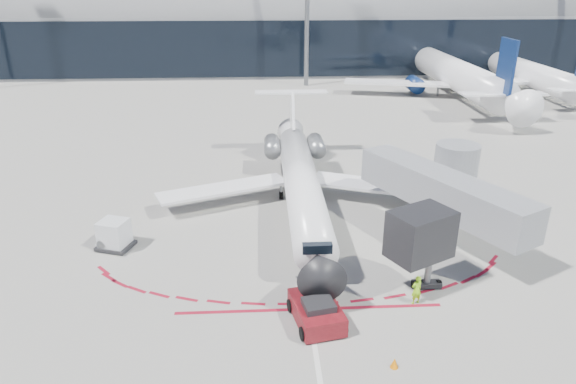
{
  "coord_description": "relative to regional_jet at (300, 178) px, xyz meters",
  "views": [
    {
      "loc": [
        -2.31,
        -33.78,
        16.12
      ],
      "look_at": [
        -0.62,
        -2.61,
        2.94
      ],
      "focal_mm": 32.0,
      "sensor_mm": 36.0,
      "label": 1
    }
  ],
  "objects": [
    {
      "name": "ramp_worker",
      "position": [
        5.16,
        -13.04,
        -1.39
      ],
      "size": [
        0.71,
        0.58,
        1.68
      ],
      "primitive_type": "imported",
      "rotation": [
        0.0,
        0.0,
        3.47
      ],
      "color": "#A0F419",
      "rests_on": "ground"
    },
    {
      "name": "light_mast_centre",
      "position": [
        4.45,
        46.22,
        10.27
      ],
      "size": [
        0.7,
        0.7,
        25.0
      ],
      "primitive_type": "cylinder",
      "color": "slate",
      "rests_on": "ground"
    },
    {
      "name": "uld_container",
      "position": [
        -12.32,
        -6.09,
        -1.28
      ],
      "size": [
        2.51,
        2.31,
        1.94
      ],
      "rotation": [
        0.0,
        0.0,
        -0.32
      ],
      "color": "black",
      "rests_on": "ground"
    },
    {
      "name": "pushback_tug",
      "position": [
        -0.28,
        -14.35,
        -1.61
      ],
      "size": [
        2.87,
        5.53,
        1.41
      ],
      "rotation": [
        0.0,
        0.0,
        0.2
      ],
      "color": "#550C13",
      "rests_on": "ground"
    },
    {
      "name": "regional_jet",
      "position": [
        0.0,
        0.0,
        0.0
      ],
      "size": [
        21.66,
        26.72,
        6.69
      ],
      "color": "white",
      "rests_on": "ground"
    },
    {
      "name": "bg_airliner_1",
      "position": [
        37.55,
        40.4,
        2.82
      ],
      "size": [
        31.27,
        33.11,
        10.12
      ],
      "primitive_type": null,
      "color": "white",
      "rests_on": "ground"
    },
    {
      "name": "ground",
      "position": [
        -0.55,
        -1.78,
        -2.23
      ],
      "size": [
        260.0,
        260.0,
        0.0
      ],
      "primitive_type": "plane",
      "color": "slate",
      "rests_on": "ground"
    },
    {
      "name": "bg_airliner_0",
      "position": [
        25.28,
        38.43,
        3.79
      ],
      "size": [
        37.24,
        39.43,
        12.05
      ],
      "primitive_type": null,
      "color": "white",
      "rests_on": "ground"
    },
    {
      "name": "apron_stop_bar",
      "position": [
        -0.55,
        -13.28,
        -2.23
      ],
      "size": [
        14.0,
        0.25,
        0.01
      ],
      "primitive_type": "cube",
      "color": "maroon",
      "rests_on": "ground"
    },
    {
      "name": "jet_bridge",
      "position": [
        9.24,
        -4.79,
        0.77
      ],
      "size": [
        10.03,
        15.2,
        4.9
      ],
      "color": "gray",
      "rests_on": "ground"
    },
    {
      "name": "apron_centerline",
      "position": [
        -0.55,
        0.22,
        -2.23
      ],
      "size": [
        0.25,
        40.0,
        0.01
      ],
      "primitive_type": "cube",
      "color": "silver",
      "rests_on": "ground"
    },
    {
      "name": "terminal_building",
      "position": [
        -0.55,
        63.19,
        6.29
      ],
      "size": [
        150.0,
        24.15,
        24.0
      ],
      "color": "gray",
      "rests_on": "ground"
    },
    {
      "name": "safety_cone_right",
      "position": [
        2.84,
        -17.81,
        -1.98
      ],
      "size": [
        0.36,
        0.36,
        0.5
      ],
      "primitive_type": "cone",
      "color": "orange",
      "rests_on": "ground"
    },
    {
      "name": "safety_cone_left",
      "position": [
        -11.62,
        -5.21,
        -1.95
      ],
      "size": [
        0.41,
        0.41,
        0.57
      ],
      "primitive_type": "cone",
      "color": "orange",
      "rests_on": "ground"
    }
  ]
}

